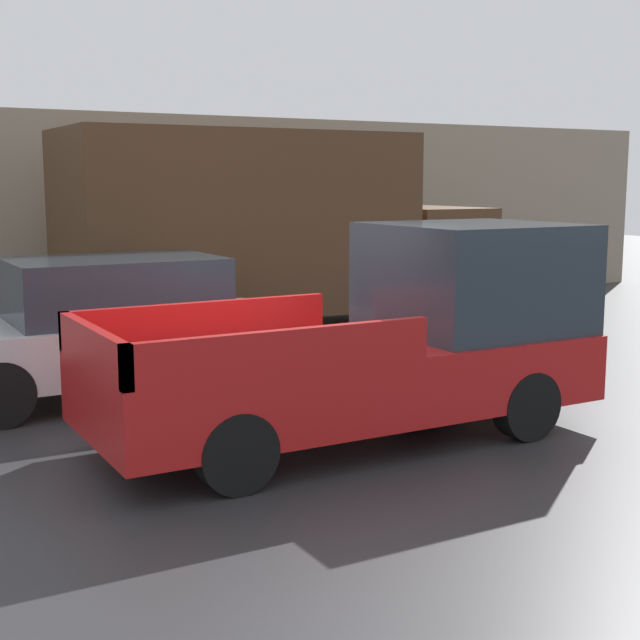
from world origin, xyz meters
TOP-DOWN VIEW (x-y plane):
  - ground_plane at (0.00, 0.00)m, footprint 60.00×60.00m
  - building_wall at (0.00, 8.26)m, footprint 28.00×0.15m
  - pickup_truck at (0.65, -0.68)m, footprint 5.31×2.11m
  - car at (-1.48, 2.39)m, footprint 4.57×1.93m
  - delivery_truck at (2.20, 5.45)m, footprint 7.61×2.59m

SIDE VIEW (x-z plane):
  - ground_plane at x=0.00m, z-range 0.00..0.00m
  - car at x=-1.48m, z-range 0.01..1.74m
  - pickup_truck at x=0.65m, z-range -0.10..2.11m
  - delivery_truck at x=2.20m, z-range 0.11..3.58m
  - building_wall at x=0.00m, z-range 0.00..3.93m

